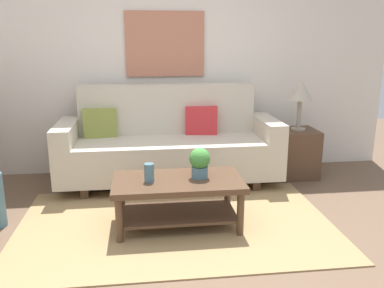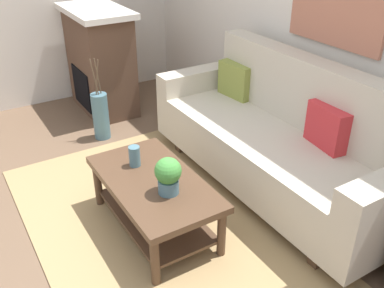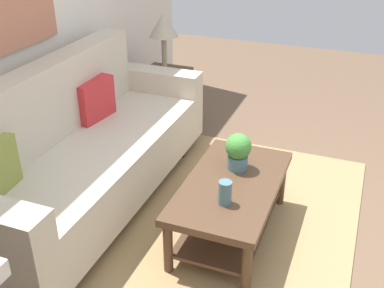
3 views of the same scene
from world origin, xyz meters
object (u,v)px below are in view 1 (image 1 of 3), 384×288
object	(u,v)px
potted_plant_tabletop	(200,162)
framed_painting	(165,44)
couch	(169,145)
throw_pillow_olive	(100,123)
throw_pillow_crimson	(201,120)
tabletop_vase	(149,173)
coffee_table	(178,192)
side_table	(296,153)
table_lamp	(300,92)

from	to	relation	value
potted_plant_tabletop	framed_painting	xyz separation A→B (m)	(-0.18, 1.58, 0.95)
couch	throw_pillow_olive	distance (m)	0.81
throw_pillow_crimson	framed_painting	world-z (taller)	framed_painting
tabletop_vase	potted_plant_tabletop	world-z (taller)	potted_plant_tabletop
tabletop_vase	framed_painting	world-z (taller)	framed_painting
tabletop_vase	throw_pillow_olive	bearing A→B (deg)	111.65
couch	coffee_table	bearing A→B (deg)	-90.40
couch	framed_painting	distance (m)	1.18
couch	side_table	world-z (taller)	couch
throw_pillow_crimson	tabletop_vase	bearing A→B (deg)	-116.10
couch	throw_pillow_olive	size ratio (longest dim) A/B	6.65
coffee_table	potted_plant_tabletop	bearing A→B (deg)	5.51
throw_pillow_olive	framed_painting	bearing A→B (deg)	24.24
couch	throw_pillow_crimson	bearing A→B (deg)	18.21
coffee_table	potted_plant_tabletop	size ratio (longest dim) A/B	4.20
coffee_table	side_table	world-z (taller)	side_table
couch	potted_plant_tabletop	distance (m)	1.13
potted_plant_tabletop	side_table	size ratio (longest dim) A/B	0.47
coffee_table	side_table	distance (m)	1.90
couch	side_table	xyz separation A→B (m)	(1.50, 0.03, -0.15)
framed_painting	side_table	bearing A→B (deg)	-16.40
tabletop_vase	framed_painting	bearing A→B (deg)	81.28
coffee_table	tabletop_vase	world-z (taller)	tabletop_vase
couch	potted_plant_tabletop	xyz separation A→B (m)	(0.18, -1.11, 0.14)
side_table	couch	bearing A→B (deg)	-179.03
throw_pillow_crimson	framed_painting	xyz separation A→B (m)	(-0.38, 0.34, 0.84)
couch	tabletop_vase	world-z (taller)	couch
throw_pillow_crimson	potted_plant_tabletop	world-z (taller)	throw_pillow_crimson
couch	table_lamp	bearing A→B (deg)	0.97
tabletop_vase	table_lamp	world-z (taller)	table_lamp
potted_plant_tabletop	framed_painting	size ratio (longest dim) A/B	0.29
throw_pillow_crimson	potted_plant_tabletop	distance (m)	1.26
tabletop_vase	throw_pillow_crimson	bearing A→B (deg)	63.90
side_table	throw_pillow_olive	bearing A→B (deg)	177.48
throw_pillow_crimson	tabletop_vase	xyz separation A→B (m)	(-0.63, -1.28, -0.17)
framed_painting	couch	bearing A→B (deg)	-90.00
throw_pillow_crimson	framed_painting	distance (m)	0.98
table_lamp	framed_painting	distance (m)	1.65
throw_pillow_olive	framed_painting	size ratio (longest dim) A/B	0.40
throw_pillow_olive	throw_pillow_crimson	xyz separation A→B (m)	(1.14, 0.00, 0.00)
throw_pillow_olive	potted_plant_tabletop	bearing A→B (deg)	-52.74
side_table	table_lamp	distance (m)	0.71
coffee_table	potted_plant_tabletop	xyz separation A→B (m)	(0.19, 0.02, 0.26)
side_table	framed_painting	size ratio (longest dim) A/B	0.62
throw_pillow_crimson	potted_plant_tabletop	xyz separation A→B (m)	(-0.20, -1.23, -0.11)
throw_pillow_olive	side_table	distance (m)	2.29
tabletop_vase	side_table	size ratio (longest dim) A/B	0.28
side_table	table_lamp	xyz separation A→B (m)	(0.00, 0.00, 0.71)
tabletop_vase	potted_plant_tabletop	xyz separation A→B (m)	(0.43, 0.05, 0.06)
couch	table_lamp	world-z (taller)	table_lamp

